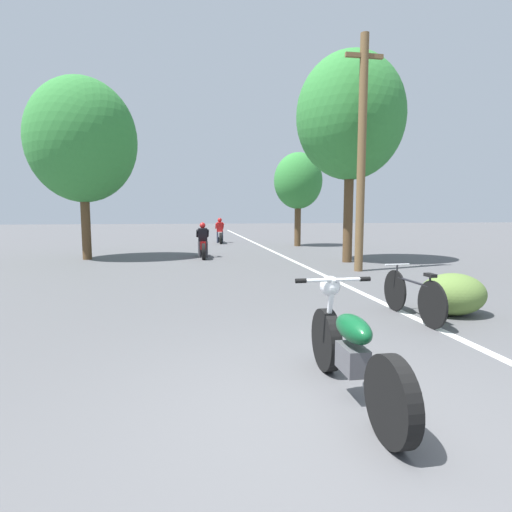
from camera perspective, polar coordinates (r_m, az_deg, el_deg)
The scene contains 11 objects.
ground_plane at distance 3.59m, azimuth 10.42°, elevation -22.21°, with size 120.00×120.00×0.00m, color #515154.
lane_stripe_edge at distance 15.80m, azimuth 3.83°, elevation 0.01°, with size 0.14×48.00×0.01m, color white.
utility_pole at distance 12.11m, azimuth 14.85°, elevation 14.11°, with size 1.10×0.24×6.64m.
roadside_tree_right_near at distance 14.47m, azimuth 13.36°, elevation 18.77°, with size 3.65×3.29×7.02m.
roadside_tree_right_far at distance 20.57m, azimuth 6.04°, elevation 10.55°, with size 2.45×2.21×4.72m.
roadside_tree_left at distance 15.99m, azimuth -23.60°, elevation 14.86°, with size 3.81×3.43×6.46m.
roadside_bush at distance 7.46m, azimuth 26.28°, elevation -4.91°, with size 1.10×0.88×0.70m.
motorcycle_foreground at distance 3.85m, azimuth 13.36°, elevation -12.97°, with size 0.79×2.10×1.05m.
motorcycle_rider_lead at distance 15.31m, azimuth -7.60°, elevation 1.67°, with size 0.50×2.02×1.34m.
motorcycle_rider_far at distance 22.70m, azimuth -5.19°, elevation 3.24°, with size 0.50×2.12×1.42m.
bicycle_parked at distance 6.91m, azimuth 21.42°, elevation -5.26°, with size 0.44×1.81×0.83m.
Camera 1 is at (-1.10, -2.97, 1.70)m, focal length 28.00 mm.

